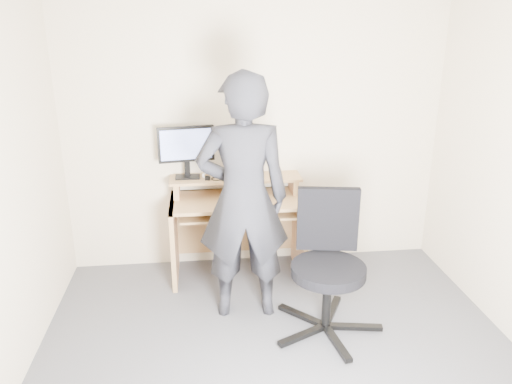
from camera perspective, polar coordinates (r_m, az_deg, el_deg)
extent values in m
plane|color=#535358|center=(3.62, 3.28, -20.03)|extent=(3.50, 3.50, 0.00)
cube|color=beige|center=(4.65, -0.06, 6.38)|extent=(3.50, 0.02, 2.50)
cube|color=tan|center=(4.63, -9.32, -5.42)|extent=(0.04, 0.60, 0.75)
cube|color=tan|center=(4.70, 4.98, -4.79)|extent=(0.04, 0.60, 0.75)
cube|color=tan|center=(4.49, -2.16, -0.96)|extent=(1.20, 0.60, 0.03)
cube|color=tan|center=(4.45, -2.07, -2.46)|extent=(1.02, 0.38, 0.02)
cube|color=tan|center=(4.60, -9.05, 0.48)|extent=(0.05, 0.28, 0.15)
cube|color=tan|center=(4.67, 4.30, 0.97)|extent=(0.05, 0.28, 0.15)
cube|color=tan|center=(4.58, -2.33, 1.59)|extent=(1.20, 0.30, 0.02)
cube|color=tan|center=(4.87, -2.38, -3.22)|extent=(1.20, 0.03, 0.65)
cube|color=black|center=(4.59, -7.81, 1.72)|extent=(0.22, 0.14, 0.02)
cube|color=black|center=(4.59, -7.85, 2.72)|extent=(0.05, 0.04, 0.14)
cube|color=black|center=(4.50, -7.99, 5.45)|extent=(0.50, 0.12, 0.32)
cube|color=#93A7FE|center=(4.48, -8.00, 5.39)|extent=(0.45, 0.08, 0.27)
cube|color=black|center=(4.56, -2.92, 2.99)|extent=(0.08, 0.14, 0.20)
cylinder|color=#B3B3B7|center=(4.55, -1.66, 2.69)|extent=(0.07, 0.07, 0.16)
cube|color=black|center=(4.55, -0.26, 1.73)|extent=(0.08, 0.14, 0.01)
cube|color=black|center=(4.50, -5.55, 1.59)|extent=(0.05, 0.05, 0.03)
torus|color=silver|center=(4.60, -5.15, 1.87)|extent=(0.16, 0.16, 0.06)
cube|color=black|center=(4.44, -1.38, -2.17)|extent=(0.49, 0.27, 0.03)
ellipsoid|color=black|center=(4.41, 1.07, -0.87)|extent=(0.10, 0.07, 0.04)
cube|color=black|center=(4.04, 11.19, -14.87)|extent=(0.43, 0.13, 0.03)
cube|color=black|center=(4.20, 8.67, -13.28)|extent=(0.25, 0.40, 0.03)
cube|color=black|center=(4.12, 5.22, -13.88)|extent=(0.34, 0.34, 0.03)
cube|color=black|center=(3.90, 5.34, -15.99)|extent=(0.40, 0.24, 0.03)
cube|color=black|center=(3.85, 9.24, -16.67)|extent=(0.12, 0.43, 0.03)
cylinder|color=black|center=(3.89, 8.09, -12.06)|extent=(0.07, 0.07, 0.45)
cylinder|color=black|center=(3.77, 8.27, -8.88)|extent=(0.56, 0.56, 0.08)
cube|color=black|center=(3.86, 8.20, -3.07)|extent=(0.47, 0.15, 0.50)
imported|color=black|center=(3.82, -1.49, -0.84)|extent=(0.72, 0.48, 1.95)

